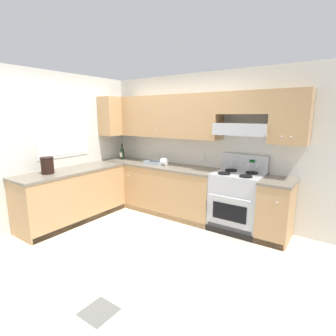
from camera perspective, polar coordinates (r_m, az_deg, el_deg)
ground_plane at (r=4.11m, az=-9.14°, el=-14.96°), size 7.04×7.04×0.00m
floor_accent_tile at (r=2.88m, az=-14.95°, el=-28.16°), size 0.30×0.30×0.01m
wall_back at (r=4.70m, az=6.95°, el=7.24°), size 4.68×0.57×2.55m
wall_left at (r=5.08m, az=-20.89°, el=5.35°), size 0.47×4.00×2.55m
counter_back_run at (r=4.85m, az=0.92°, el=-4.92°), size 3.60×0.65×0.91m
counter_left_run at (r=4.84m, az=-20.06°, el=-5.66°), size 0.63×1.91×0.91m
stove at (r=4.32m, az=14.82°, el=-7.04°), size 0.76×0.62×1.20m
wine_bottle at (r=5.54m, az=-10.02°, el=3.25°), size 0.08×0.08×0.33m
bowl at (r=4.95m, az=-2.96°, el=1.10°), size 0.37×0.25×0.06m
bucket at (r=4.54m, az=-25.00°, el=0.58°), size 0.21×0.21×0.27m
paper_towel_roll at (r=4.83m, az=-0.82°, el=1.41°), size 0.11×0.13×0.13m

